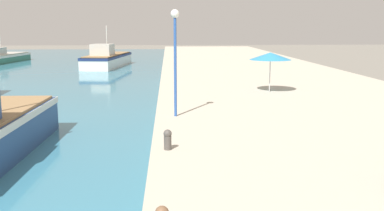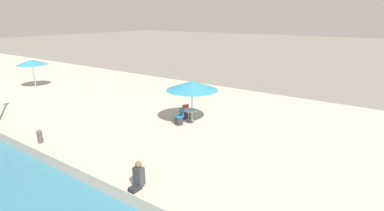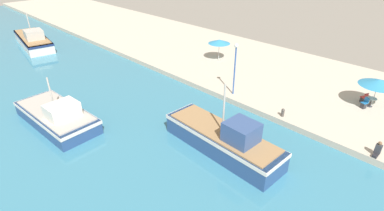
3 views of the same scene
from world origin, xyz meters
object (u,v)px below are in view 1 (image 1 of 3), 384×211
(cafe_umbrella_white, at_px, (270,56))
(mooring_bollard, at_px, (168,139))
(lamppost, at_px, (175,45))
(fishing_boat_far, at_px, (107,59))
(fishing_boat_distant, at_px, (1,57))

(cafe_umbrella_white, relative_size, mooring_bollard, 3.75)
(lamppost, bearing_deg, fishing_boat_far, 103.65)
(mooring_bollard, bearing_deg, fishing_boat_distant, 116.83)
(mooring_bollard, xyz_separation_m, lamppost, (0.34, 5.12, 2.74))
(cafe_umbrella_white, bearing_deg, fishing_boat_distant, 133.02)
(mooring_bollard, height_order, lamppost, lamppost)
(fishing_boat_distant, xyz_separation_m, lamppost, (20.53, -34.80, 2.93))
(lamppost, bearing_deg, fishing_boat_distant, 120.54)
(fishing_boat_far, bearing_deg, fishing_boat_distant, 162.85)
(fishing_boat_far, height_order, mooring_bollard, fishing_boat_far)
(fishing_boat_far, distance_m, lamppost, 29.37)
(fishing_boat_distant, height_order, mooring_bollard, fishing_boat_distant)
(fishing_boat_far, height_order, fishing_boat_distant, fishing_boat_far)
(fishing_boat_distant, relative_size, lamppost, 2.11)
(cafe_umbrella_white, xyz_separation_m, mooring_bollard, (-6.06, -11.80, -1.78))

